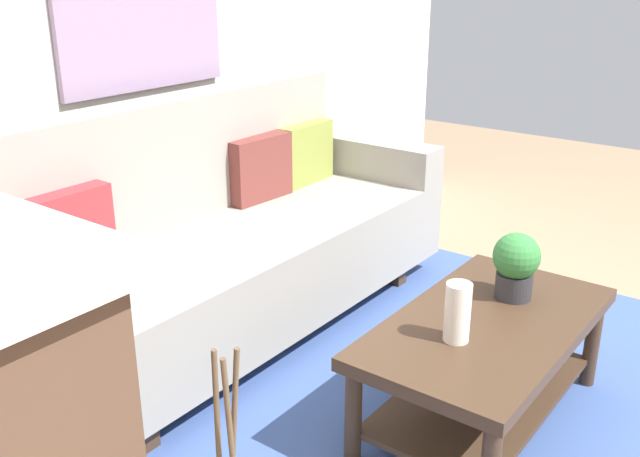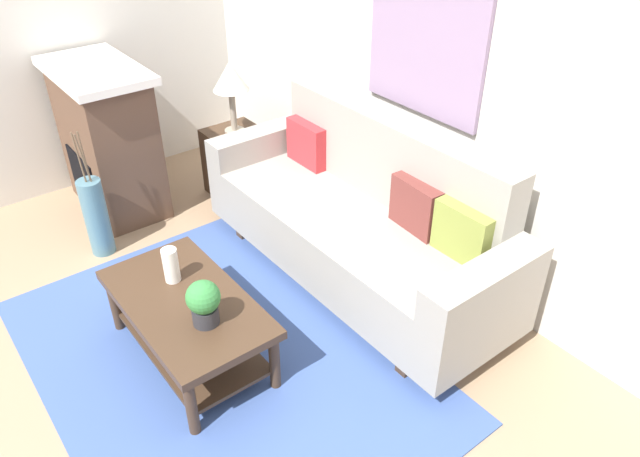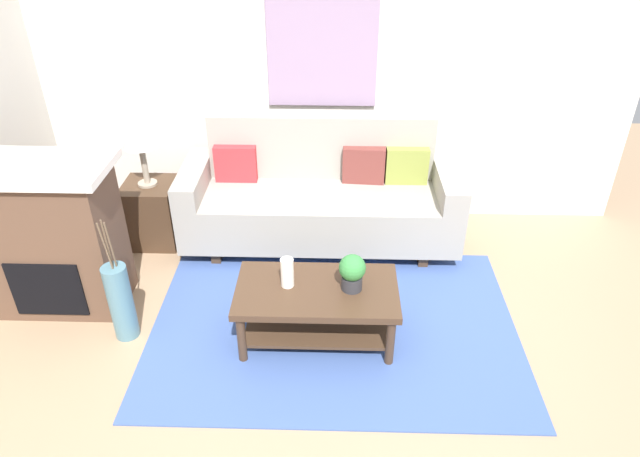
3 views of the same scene
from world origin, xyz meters
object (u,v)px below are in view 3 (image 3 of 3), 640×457
at_px(throw_pillow_crimson, 236,163).
at_px(potted_plant_tabletop, 352,271).
at_px(table_lamp, 139,137).
at_px(framed_painting, 322,53).
at_px(throw_pillow_olive, 407,165).
at_px(coffee_table, 317,302).
at_px(throw_pillow_maroon, 364,165).
at_px(fireplace, 52,236).
at_px(side_table, 153,213).
at_px(tabletop_vase, 287,273).
at_px(floor_vase, 121,302).
at_px(couch, 321,197).

relative_size(throw_pillow_crimson, potted_plant_tabletop, 1.37).
relative_size(throw_pillow_crimson, table_lamp, 0.63).
bearing_deg(framed_painting, throw_pillow_olive, -24.86).
height_order(throw_pillow_olive, coffee_table, throw_pillow_olive).
relative_size(table_lamp, framed_painting, 0.62).
relative_size(throw_pillow_crimson, throw_pillow_maroon, 1.00).
bearing_deg(potted_plant_tabletop, fireplace, 170.95).
distance_m(throw_pillow_maroon, framed_painting, 0.99).
bearing_deg(side_table, framed_painting, 19.75).
relative_size(throw_pillow_olive, fireplace, 0.31).
height_order(side_table, table_lamp, table_lamp).
height_order(tabletop_vase, side_table, tabletop_vase).
height_order(throw_pillow_crimson, table_lamp, table_lamp).
bearing_deg(fireplace, coffee_table, -10.27).
height_order(floor_vase, framed_painting, framed_painting).
distance_m(side_table, fireplace, 1.02).
xyz_separation_m(throw_pillow_olive, tabletop_vase, (-0.92, -1.38, -0.14)).
xyz_separation_m(table_lamp, floor_vase, (0.13, -1.24, -0.70)).
distance_m(throw_pillow_maroon, tabletop_vase, 1.49).
height_order(couch, floor_vase, couch).
distance_m(throw_pillow_olive, coffee_table, 1.62).
distance_m(throw_pillow_crimson, tabletop_vase, 1.49).
height_order(side_table, floor_vase, floor_vase).
bearing_deg(couch, throw_pillow_maroon, 18.76).
distance_m(coffee_table, potted_plant_tabletop, 0.35).
bearing_deg(throw_pillow_crimson, potted_plant_tabletop, -55.02).
xyz_separation_m(side_table, framed_painting, (1.47, 0.53, 1.26)).
bearing_deg(table_lamp, coffee_table, -39.53).
distance_m(side_table, framed_painting, 2.00).
bearing_deg(couch, coffee_table, -89.51).
distance_m(throw_pillow_maroon, fireplace, 2.51).
relative_size(throw_pillow_olive, coffee_table, 0.33).
relative_size(couch, coffee_table, 2.12).
relative_size(fireplace, framed_painting, 1.26).
height_order(couch, throw_pillow_olive, couch).
relative_size(throw_pillow_olive, tabletop_vase, 1.70).
relative_size(potted_plant_tabletop, table_lamp, 0.46).
bearing_deg(framed_painting, coffee_table, -89.64).
distance_m(side_table, floor_vase, 1.25).
xyz_separation_m(couch, table_lamp, (-1.47, -0.06, 0.56)).
xyz_separation_m(couch, coffee_table, (0.01, -1.28, -0.12)).
xyz_separation_m(throw_pillow_crimson, throw_pillow_maroon, (1.10, 0.00, 0.00)).
height_order(coffee_table, floor_vase, floor_vase).
relative_size(tabletop_vase, fireplace, 0.18).
relative_size(potted_plant_tabletop, framed_painting, 0.29).
height_order(throw_pillow_olive, framed_painting, framed_painting).
distance_m(couch, throw_pillow_maroon, 0.46).
relative_size(coffee_table, side_table, 1.96).
relative_size(throw_pillow_olive, side_table, 0.64).
xyz_separation_m(couch, framed_painting, (0.00, 0.47, 1.11)).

